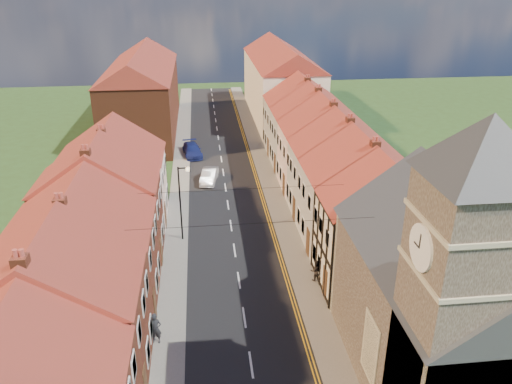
% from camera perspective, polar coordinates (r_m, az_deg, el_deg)
% --- Properties ---
extents(road, '(7.00, 90.00, 0.02)m').
position_cam_1_polar(road, '(48.45, -3.51, 0.53)').
color(road, black).
rests_on(road, ground).
extents(pavement_left, '(1.80, 90.00, 0.12)m').
position_cam_1_polar(pavement_left, '(48.44, -8.72, 0.34)').
color(pavement_left, gray).
rests_on(pavement_left, ground).
extents(pavement_right, '(1.80, 90.00, 0.12)m').
position_cam_1_polar(pavement_right, '(48.82, 1.65, 0.81)').
color(pavement_right, gray).
rests_on(pavement_right, ground).
extents(church, '(11.25, 14.25, 15.20)m').
position_cam_1_polar(church, '(24.96, 22.36, -10.37)').
color(church, '#3E342C').
rests_on(church, ground).
extents(cottage_r_tudor, '(8.30, 5.20, 9.00)m').
position_cam_1_polar(cottage_r_tudor, '(32.89, 14.45, -3.52)').
color(cottage_r_tudor, '#EDE8C7').
rests_on(cottage_r_tudor, ground).
extents(cottage_r_white_near, '(8.30, 6.00, 9.00)m').
position_cam_1_polar(cottage_r_white_near, '(37.48, 11.72, 0.25)').
color(cottage_r_white_near, '#B3B3A9').
rests_on(cottage_r_white_near, ground).
extents(cottage_r_cream_mid, '(8.30, 5.20, 9.00)m').
position_cam_1_polar(cottage_r_cream_mid, '(42.25, 9.56, 3.17)').
color(cottage_r_cream_mid, '#B3B3A9').
rests_on(cottage_r_cream_mid, ground).
extents(cottage_r_pink, '(8.30, 6.00, 9.00)m').
position_cam_1_polar(cottage_r_pink, '(47.16, 7.83, 5.48)').
color(cottage_r_pink, '#FFD9C9').
rests_on(cottage_r_pink, ground).
extents(cottage_r_white_far, '(8.30, 5.20, 9.00)m').
position_cam_1_polar(cottage_r_white_far, '(52.16, 6.42, 7.36)').
color(cottage_r_white_far, '#B3B3A9').
rests_on(cottage_r_white_far, ground).
extents(cottage_r_cream_far, '(8.30, 6.00, 9.00)m').
position_cam_1_polar(cottage_r_cream_far, '(57.24, 5.25, 8.89)').
color(cottage_r_cream_far, '#B3B3A9').
rests_on(cottage_r_cream_far, ground).
extents(cottage_l_cream, '(8.30, 6.30, 9.10)m').
position_cam_1_polar(cottage_l_cream, '(25.83, -22.03, -12.73)').
color(cottage_l_cream, '#5E2E1B').
rests_on(cottage_l_cream, ground).
extents(cottage_l_white, '(8.30, 6.90, 8.80)m').
position_cam_1_polar(cottage_l_white, '(31.12, -19.19, -6.01)').
color(cottage_l_white, '#5E2E1B').
rests_on(cottage_l_white, ground).
extents(cottage_l_brick_mid, '(8.30, 5.70, 9.10)m').
position_cam_1_polar(cottage_l_brick_mid, '(36.37, -17.38, -1.04)').
color(cottage_l_brick_mid, '#5E2E1B').
rests_on(cottage_l_brick_mid, ground).
extents(cottage_l_pink, '(8.30, 6.30, 8.80)m').
position_cam_1_polar(cottage_l_pink, '(41.69, -16.04, 2.10)').
color(cottage_l_pink, '#FFD9C9').
rests_on(cottage_l_pink, ground).
extents(block_right_far, '(8.30, 24.20, 10.50)m').
position_cam_1_polar(block_right_far, '(71.73, 2.83, 12.69)').
color(block_right_far, '#EDE8C7').
rests_on(block_right_far, ground).
extents(block_left_far, '(8.30, 24.20, 10.50)m').
position_cam_1_polar(block_left_far, '(66.32, -12.85, 11.21)').
color(block_left_far, '#5E2E1B').
rests_on(block_left_far, ground).
extents(lamppost, '(0.88, 0.15, 6.00)m').
position_cam_1_polar(lamppost, '(37.87, -8.55, -0.80)').
color(lamppost, black).
rests_on(lamppost, pavement_left).
extents(car_mid, '(2.06, 4.16, 1.31)m').
position_cam_1_polar(car_mid, '(49.64, -5.37, 1.86)').
color(car_mid, '#BABCC2').
rests_on(car_mid, ground).
extents(car_far, '(2.52, 4.81, 1.33)m').
position_cam_1_polar(car_far, '(57.14, -7.30, 4.78)').
color(car_far, navy).
rests_on(car_far, ground).
extents(pedestrian_right, '(0.80, 0.67, 1.50)m').
position_cam_1_polar(pedestrian_right, '(34.01, 6.81, -8.89)').
color(pedestrian_right, black).
rests_on(pedestrian_right, pavement_right).
extents(pedestrian_left_b, '(0.73, 0.53, 1.86)m').
position_cam_1_polar(pedestrian_left_b, '(29.22, -11.41, -15.05)').
color(pedestrian_left_b, '#222327').
rests_on(pedestrian_left_b, pavement_left).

